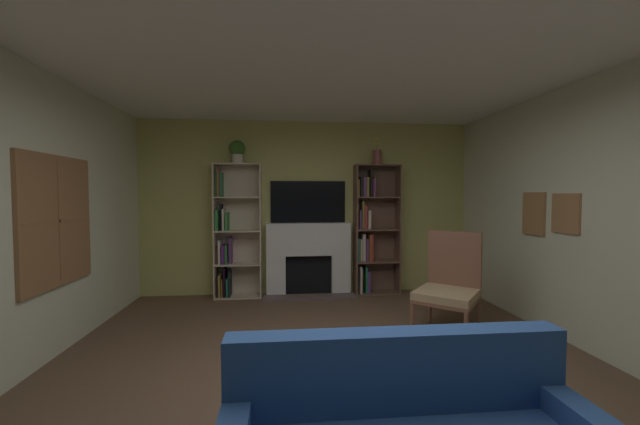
{
  "coord_description": "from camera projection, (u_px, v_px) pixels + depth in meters",
  "views": [
    {
      "loc": [
        -0.41,
        -2.71,
        1.53
      ],
      "look_at": [
        0.0,
        1.23,
        1.35
      ],
      "focal_mm": 20.78,
      "sensor_mm": 36.0,
      "label": 1
    }
  ],
  "objects": [
    {
      "name": "ground_plane",
      "position": [
        337.0,
        397.0,
        2.81
      ],
      "size": [
        7.38,
        7.38,
        0.0
      ],
      "primitive_type": "plane",
      "color": "brown"
    },
    {
      "name": "tv",
      "position": [
        308.0,
        202.0,
        5.77
      ],
      "size": [
        1.16,
        0.06,
        0.65
      ],
      "primitive_type": "cube",
      "color": "black",
      "rests_on": "fireplace"
    },
    {
      "name": "bookshelf_right",
      "position": [
        370.0,
        231.0,
        5.81
      ],
      "size": [
        0.69,
        0.31,
        2.01
      ],
      "color": "brown",
      "rests_on": "ground_plane"
    },
    {
      "name": "vase_with_flowers",
      "position": [
        377.0,
        157.0,
        5.72
      ],
      "size": [
        0.13,
        0.13,
        0.43
      ],
      "color": "brown",
      "rests_on": "bookshelf_right"
    },
    {
      "name": "fireplace",
      "position": [
        309.0,
        257.0,
        5.73
      ],
      "size": [
        1.39,
        0.51,
        1.11
      ],
      "color": "white",
      "rests_on": "ground_plane"
    },
    {
      "name": "armchair",
      "position": [
        449.0,
        284.0,
        4.17
      ],
      "size": [
        0.87,
        0.88,
        1.11
      ],
      "color": "brown",
      "rests_on": "ground_plane"
    },
    {
      "name": "wall_back_accent",
      "position": [
        308.0,
        208.0,
        5.83
      ],
      "size": [
        5.22,
        0.06,
        2.68
      ],
      "primitive_type": "cube",
      "color": "tan",
      "rests_on": "ground_plane"
    },
    {
      "name": "potted_plant",
      "position": [
        237.0,
        151.0,
        5.5
      ],
      "size": [
        0.23,
        0.23,
        0.35
      ],
      "color": "beige",
      "rests_on": "bookshelf_left"
    },
    {
      "name": "ceiling",
      "position": [
        337.0,
        33.0,
        2.68
      ],
      "size": [
        5.22,
        6.27,
        0.06
      ],
      "primitive_type": "cube",
      "color": "white",
      "rests_on": "wall_back_accent"
    },
    {
      "name": "bookshelf_left",
      "position": [
        233.0,
        235.0,
        5.59
      ],
      "size": [
        0.69,
        0.32,
        2.01
      ],
      "color": "beige",
      "rests_on": "ground_plane"
    }
  ]
}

